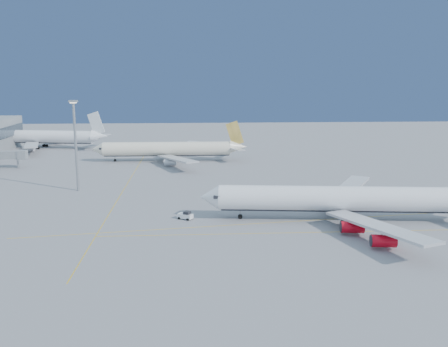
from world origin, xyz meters
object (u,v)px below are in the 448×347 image
airliner_etihad (170,149)px  airliner_third (41,137)px  airliner_virgin (345,199)px  light_mast (75,138)px  pushback_tug (186,215)px

airliner_etihad → airliner_third: 77.48m
airliner_virgin → airliner_third: bearing=136.8°
airliner_etihad → airliner_third: airliner_third is taller
airliner_etihad → light_mast: (-26.49, -52.24, 11.45)m
airliner_etihad → pushback_tug: (7.69, -85.90, -4.17)m
airliner_virgin → airliner_third: 172.71m
airliner_virgin → airliner_etihad: (-47.39, 89.13, -0.24)m
pushback_tug → light_mast: 50.46m
airliner_etihad → pushback_tug: airliner_etihad is taller
pushback_tug → airliner_third: bearing=150.3°
airliner_virgin → light_mast: bearing=159.6°
light_mast → airliner_virgin: bearing=-26.5°
airliner_virgin → airliner_third: size_ratio=1.06×
airliner_virgin → pushback_tug: size_ratio=17.48×
airliner_virgin → airliner_etihad: size_ratio=1.12×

